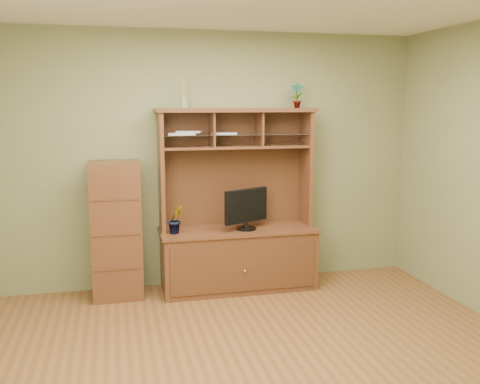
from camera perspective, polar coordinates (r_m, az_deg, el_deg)
name	(u,v)px	position (r m, az deg, el deg)	size (l,w,h in m)	color
room	(264,188)	(3.82, 2.53, 0.43)	(4.54, 4.04, 2.74)	brown
media_hutch	(238,240)	(5.68, -0.26, -5.12)	(1.66, 0.61, 1.90)	#3F2212
monitor	(246,208)	(5.54, 0.68, -1.75)	(0.50, 0.28, 0.43)	black
orchid_plant	(176,219)	(5.43, -6.87, -2.91)	(0.16, 0.13, 0.29)	#2E5E20
top_plant	(297,95)	(5.76, 6.07, 10.22)	(0.14, 0.10, 0.27)	#396F26
reed_diffuser	(184,96)	(5.48, -6.03, 10.15)	(0.06, 0.06, 0.31)	silver
magazines	(198,133)	(5.50, -4.46, 6.29)	(0.74, 0.26, 0.04)	#A7A8AC
side_cabinet	(116,230)	(5.53, -13.06, -3.97)	(0.49, 0.45, 1.38)	#3F2212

